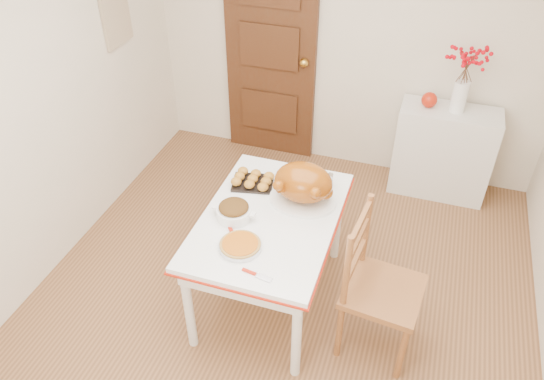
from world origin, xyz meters
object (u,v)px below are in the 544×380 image
(sideboard, at_px, (442,152))
(turkey_platter, at_px, (303,184))
(kitchen_table, at_px, (270,259))
(pumpkin_pie, at_px, (240,245))
(chair_oak, at_px, (384,289))

(sideboard, distance_m, turkey_platter, 1.77)
(kitchen_table, relative_size, pumpkin_pie, 4.91)
(turkey_platter, bearing_deg, chair_oak, -15.61)
(sideboard, bearing_deg, turkey_platter, -120.85)
(sideboard, bearing_deg, pumpkin_pie, -118.86)
(turkey_platter, height_order, pumpkin_pie, turkey_platter)
(chair_oak, bearing_deg, sideboard, -1.76)
(turkey_platter, distance_m, pumpkin_pie, 0.60)
(sideboard, relative_size, turkey_platter, 1.83)
(sideboard, xyz_separation_m, pumpkin_pie, (-1.10, -2.00, 0.37))
(sideboard, relative_size, kitchen_table, 0.65)
(kitchen_table, height_order, turkey_platter, turkey_platter)
(kitchen_table, bearing_deg, turkey_platter, 54.04)
(sideboard, xyz_separation_m, kitchen_table, (-1.03, -1.68, -0.03))
(kitchen_table, bearing_deg, sideboard, 58.45)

